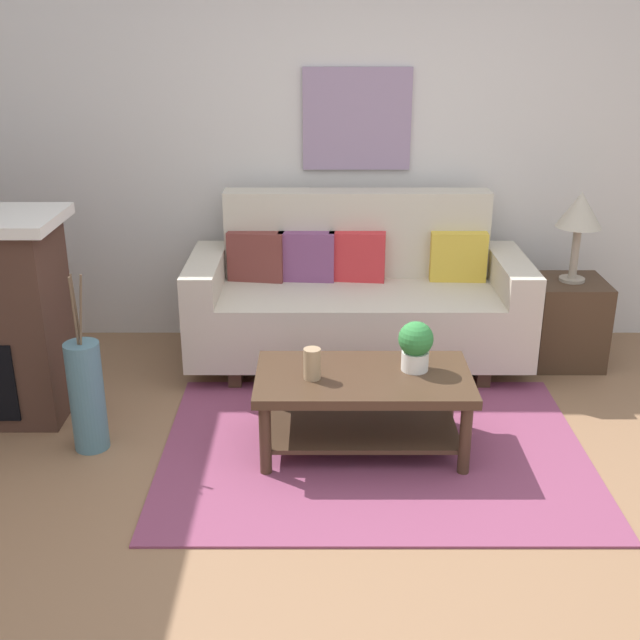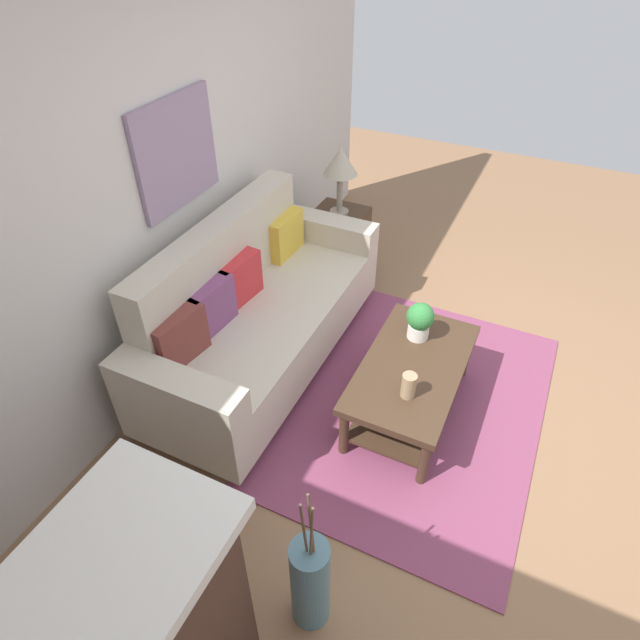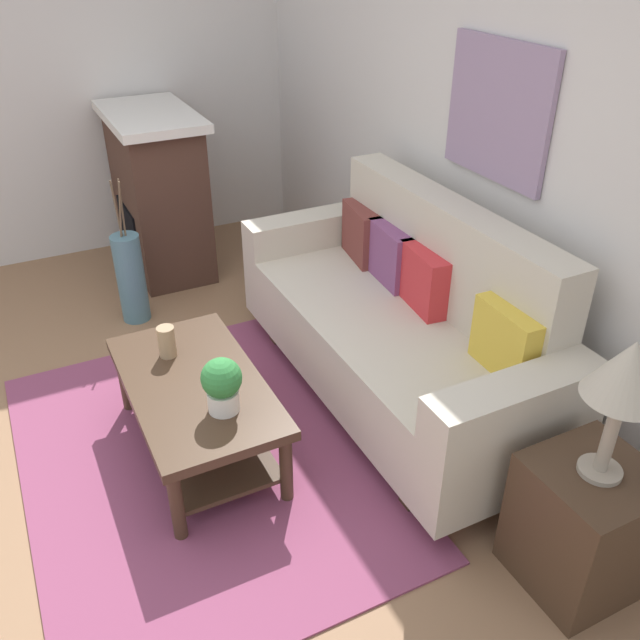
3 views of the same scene
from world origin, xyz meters
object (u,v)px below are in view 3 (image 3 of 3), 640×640
at_px(throw_pillow_mustard, 506,341).
at_px(table_lamp, 627,376).
at_px(throw_pillow_crimson, 424,279).
at_px(tabletop_vase, 167,342).
at_px(couch, 400,326).
at_px(throw_pillow_plum, 390,255).
at_px(potted_plant_tabletop, 222,384).
at_px(side_table, 583,525).
at_px(fireplace, 159,192).
at_px(coffee_table, 196,400).
at_px(throw_pillow_maroon, 362,233).
at_px(framed_painting, 497,111).
at_px(floor_vase, 131,278).

distance_m(throw_pillow_mustard, table_lamp, 0.79).
relative_size(throw_pillow_crimson, tabletop_vase, 2.24).
distance_m(couch, tabletop_vase, 1.21).
height_order(throw_pillow_plum, potted_plant_tabletop, throw_pillow_plum).
distance_m(side_table, fireplace, 3.57).
relative_size(coffee_table, potted_plant_tabletop, 4.20).
height_order(throw_pillow_maroon, potted_plant_tabletop, throw_pillow_maroon).
bearing_deg(table_lamp, throw_pillow_plum, 175.30).
relative_size(throw_pillow_crimson, fireplace, 0.31).
height_order(couch, framed_painting, framed_painting).
distance_m(throw_pillow_crimson, tabletop_vase, 1.34).
height_order(throw_pillow_plum, throw_pillow_crimson, same).
relative_size(throw_pillow_maroon, potted_plant_tabletop, 1.37).
bearing_deg(framed_painting, table_lamp, -19.44).
bearing_deg(framed_painting, floor_vase, -132.34).
xyz_separation_m(throw_pillow_mustard, potted_plant_tabletop, (-0.41, -1.20, -0.11)).
xyz_separation_m(coffee_table, framed_painting, (0.02, 1.60, 1.19)).
height_order(coffee_table, fireplace, fireplace).
distance_m(couch, coffee_table, 1.14).
distance_m(throw_pillow_plum, floor_vase, 1.72).
bearing_deg(floor_vase, throw_pillow_crimson, 40.73).
relative_size(throw_pillow_mustard, table_lamp, 0.63).
bearing_deg(potted_plant_tabletop, couch, 103.00).
height_order(throw_pillow_maroon, framed_painting, framed_painting).
bearing_deg(throw_pillow_maroon, couch, -10.97).
xyz_separation_m(tabletop_vase, framed_painting, (0.28, 1.64, 0.99)).
bearing_deg(couch, fireplace, -161.35).
bearing_deg(fireplace, throw_pillow_crimson, 21.66).
xyz_separation_m(tabletop_vase, side_table, (1.64, 1.16, -0.23)).
height_order(couch, potted_plant_tabletop, couch).
bearing_deg(throw_pillow_plum, fireplace, -154.87).
height_order(throw_pillow_plum, throw_pillow_mustard, same).
height_order(throw_pillow_crimson, coffee_table, throw_pillow_crimson).
relative_size(couch, throw_pillow_plum, 5.88).
bearing_deg(side_table, framed_painting, 160.56).
bearing_deg(floor_vase, couch, 37.72).
bearing_deg(coffee_table, side_table, 39.08).
relative_size(throw_pillow_crimson, table_lamp, 0.63).
xyz_separation_m(throw_pillow_plum, throw_pillow_mustard, (0.98, 0.00, 0.00)).
bearing_deg(potted_plant_tabletop, throw_pillow_mustard, 71.32).
distance_m(potted_plant_tabletop, floor_vase, 1.71).
distance_m(side_table, table_lamp, 0.71).
height_order(throw_pillow_maroon, throw_pillow_mustard, same).
bearing_deg(throw_pillow_maroon, coffee_table, -63.19).
bearing_deg(table_lamp, floor_vase, -158.49).
xyz_separation_m(table_lamp, framed_painting, (-1.36, 0.48, 0.51)).
relative_size(tabletop_vase, fireplace, 0.14).
xyz_separation_m(table_lamp, floor_vase, (-2.80, -1.10, -0.70)).
relative_size(tabletop_vase, table_lamp, 0.28).
distance_m(throw_pillow_maroon, floor_vase, 1.52).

